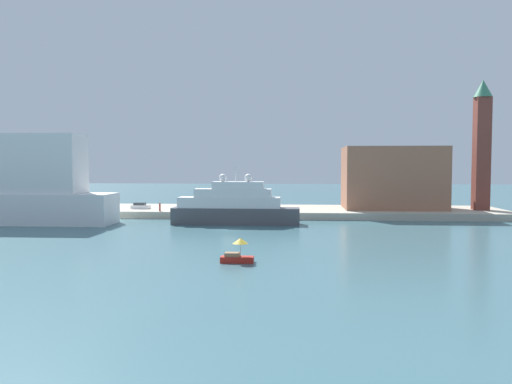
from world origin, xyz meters
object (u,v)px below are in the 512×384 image
(bell_tower, at_px, (482,141))
(parked_car, at_px, (140,206))
(harbor_building, at_px, (393,178))
(mooring_bollard, at_px, (261,210))
(large_yacht, at_px, (234,207))
(person_figure, at_px, (160,207))
(small_motorboat, at_px, (237,253))

(bell_tower, relative_size, parked_car, 6.83)
(harbor_building, distance_m, mooring_bollard, 30.12)
(large_yacht, bearing_deg, person_figure, 150.24)
(small_motorboat, xyz_separation_m, harbor_building, (27.43, 55.42, 6.99))
(small_motorboat, distance_m, person_figure, 49.89)
(mooring_bollard, bearing_deg, harbor_building, 19.72)
(large_yacht, bearing_deg, parked_car, 146.54)
(large_yacht, xyz_separation_m, harbor_building, (32.11, 19.47, 4.88))
(harbor_building, height_order, mooring_bollard, harbor_building)
(parked_car, relative_size, mooring_bollard, 4.93)
(large_yacht, relative_size, mooring_bollard, 29.08)
(bell_tower, distance_m, person_figure, 67.90)
(large_yacht, distance_m, harbor_building, 37.87)
(harbor_building, height_order, parked_car, harbor_building)
(small_motorboat, distance_m, bell_tower, 71.27)
(small_motorboat, relative_size, bell_tower, 0.14)
(person_figure, relative_size, mooring_bollard, 2.30)
(large_yacht, bearing_deg, bell_tower, 19.07)
(large_yacht, relative_size, person_figure, 12.64)
(bell_tower, relative_size, mooring_bollard, 33.70)
(parked_car, distance_m, person_figure, 7.64)
(harbor_building, bearing_deg, small_motorboat, -116.33)
(harbor_building, bearing_deg, parked_car, -174.71)
(large_yacht, xyz_separation_m, mooring_bollard, (4.38, 9.52, -1.36))
(large_yacht, relative_size, bell_tower, 0.86)
(large_yacht, distance_m, parked_car, 26.27)
(person_figure, height_order, mooring_bollard, person_figure)
(harbor_building, height_order, person_figure, harbor_building)
(small_motorboat, height_order, bell_tower, bell_tower)
(parked_car, bearing_deg, large_yacht, -33.46)
(harbor_building, relative_size, person_figure, 11.34)
(bell_tower, height_order, mooring_bollard, bell_tower)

